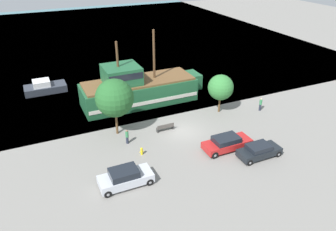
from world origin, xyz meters
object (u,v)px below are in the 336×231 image
(parked_car_curb_front, at_px, (227,143))
(parked_car_curb_mid, at_px, (125,177))
(parked_car_curb_rear, at_px, (259,151))
(pedestrian_walking_far, at_px, (127,137))
(moored_boat_dockside, at_px, (45,87))
(fire_hydrant, at_px, (142,151))
(bench_promenade_east, at_px, (165,127))
(pedestrian_walking_near, at_px, (260,104))
(pirate_ship, at_px, (138,89))

(parked_car_curb_front, bearing_deg, parked_car_curb_mid, -174.38)
(parked_car_curb_rear, xyz_separation_m, pedestrian_walking_far, (-10.59, 7.42, 0.11))
(moored_boat_dockside, height_order, parked_car_curb_front, moored_boat_dockside)
(parked_car_curb_front, xyz_separation_m, fire_hydrant, (-7.91, 2.59, -0.32))
(parked_car_curb_rear, bearing_deg, fire_hydrant, 153.66)
(moored_boat_dockside, relative_size, parked_car_curb_mid, 1.21)
(pedestrian_walking_far, bearing_deg, parked_car_curb_rear, -35.02)
(parked_car_curb_mid, relative_size, pedestrian_walking_far, 2.89)
(moored_boat_dockside, relative_size, parked_car_curb_rear, 1.30)
(fire_hydrant, bearing_deg, parked_car_curb_rear, -26.34)
(bench_promenade_east, relative_size, pedestrian_walking_near, 1.18)
(parked_car_curb_rear, relative_size, bench_promenade_east, 2.17)
(pirate_ship, xyz_separation_m, pedestrian_walking_near, (12.67, -8.26, -1.06))
(parked_car_curb_front, bearing_deg, bench_promenade_east, 124.77)
(moored_boat_dockside, xyz_separation_m, bench_promenade_east, (10.65, -16.44, -0.20))
(fire_hydrant, bearing_deg, bench_promenade_east, 39.16)
(pirate_ship, relative_size, pedestrian_walking_far, 9.99)
(parked_car_curb_rear, bearing_deg, pedestrian_walking_near, 50.79)
(pedestrian_walking_far, bearing_deg, pedestrian_walking_near, 1.39)
(pedestrian_walking_near, relative_size, pedestrian_walking_far, 1.06)
(parked_car_curb_mid, relative_size, parked_car_curb_rear, 1.07)
(parked_car_curb_mid, height_order, pedestrian_walking_near, pedestrian_walking_near)
(parked_car_curb_rear, distance_m, pedestrian_walking_near, 10.11)
(moored_boat_dockside, height_order, pedestrian_walking_far, moored_boat_dockside)
(moored_boat_dockside, height_order, parked_car_curb_rear, moored_boat_dockside)
(parked_car_curb_front, distance_m, bench_promenade_east, 7.03)
(pedestrian_walking_far, bearing_deg, parked_car_curb_front, -30.76)
(parked_car_curb_rear, distance_m, fire_hydrant, 11.13)
(parked_car_curb_mid, bearing_deg, parked_car_curb_rear, -5.78)
(parked_car_curb_front, distance_m, fire_hydrant, 8.33)
(pirate_ship, xyz_separation_m, bench_promenade_east, (0.21, -7.98, -1.44))
(parked_car_curb_rear, distance_m, bench_promenade_east, 10.14)
(parked_car_curb_rear, bearing_deg, parked_car_curb_front, 131.29)
(parked_car_curb_front, bearing_deg, moored_boat_dockside, 123.43)
(moored_boat_dockside, distance_m, parked_car_curb_rear, 29.71)
(pedestrian_walking_near, bearing_deg, pirate_ship, 146.89)
(bench_promenade_east, height_order, pedestrian_walking_far, pedestrian_walking_far)
(fire_hydrant, xyz_separation_m, pedestrian_walking_far, (-0.62, 2.49, 0.37))
(fire_hydrant, xyz_separation_m, bench_promenade_east, (3.91, 3.18, 0.04))
(pirate_ship, height_order, fire_hydrant, pirate_ship)
(parked_car_curb_mid, bearing_deg, pedestrian_walking_near, 18.86)
(pedestrian_walking_near, bearing_deg, pedestrian_walking_far, -178.61)
(pirate_ship, distance_m, pedestrian_walking_far, 9.75)
(pedestrian_walking_far, bearing_deg, bench_promenade_east, 8.71)
(parked_car_curb_rear, relative_size, pedestrian_walking_near, 2.55)
(bench_promenade_east, relative_size, pedestrian_walking_far, 1.24)
(parked_car_curb_front, height_order, pedestrian_walking_near, pedestrian_walking_near)
(moored_boat_dockside, height_order, parked_car_curb_mid, moored_boat_dockside)
(pirate_ship, distance_m, parked_car_curb_rear, 17.32)
(parked_car_curb_front, relative_size, bench_promenade_east, 2.51)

